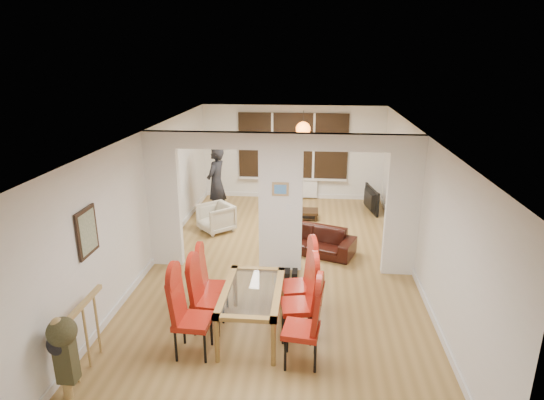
# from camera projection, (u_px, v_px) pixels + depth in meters

# --- Properties ---
(floor) EXTENTS (5.00, 9.00, 0.01)m
(floor) POSITION_uv_depth(u_px,v_px,m) (280.00, 267.00, 8.73)
(floor) COLOR olive
(floor) RESTS_ON ground
(room_walls) EXTENTS (5.00, 9.00, 2.60)m
(room_walls) POSITION_uv_depth(u_px,v_px,m) (281.00, 203.00, 8.34)
(room_walls) COLOR silver
(room_walls) RESTS_ON floor
(divider_wall) EXTENTS (5.00, 0.18, 2.60)m
(divider_wall) POSITION_uv_depth(u_px,v_px,m) (281.00, 203.00, 8.34)
(divider_wall) COLOR white
(divider_wall) RESTS_ON floor
(bay_window_blinds) EXTENTS (3.00, 0.08, 1.80)m
(bay_window_blinds) POSITION_uv_depth(u_px,v_px,m) (293.00, 146.00, 12.48)
(bay_window_blinds) COLOR black
(bay_window_blinds) RESTS_ON room_walls
(radiator) EXTENTS (1.40, 0.08, 0.50)m
(radiator) POSITION_uv_depth(u_px,v_px,m) (292.00, 188.00, 12.81)
(radiator) COLOR white
(radiator) RESTS_ON floor
(pendant_light) EXTENTS (0.36, 0.36, 0.36)m
(pendant_light) POSITION_uv_depth(u_px,v_px,m) (303.00, 129.00, 11.17)
(pendant_light) COLOR orange
(pendant_light) RESTS_ON room_walls
(stair_newel) EXTENTS (0.40, 1.20, 1.10)m
(stair_newel) POSITION_uv_depth(u_px,v_px,m) (84.00, 333.00, 5.74)
(stair_newel) COLOR #A5854B
(stair_newel) RESTS_ON floor
(wall_poster) EXTENTS (0.04, 0.52, 0.67)m
(wall_poster) POSITION_uv_depth(u_px,v_px,m) (87.00, 232.00, 6.19)
(wall_poster) COLOR gray
(wall_poster) RESTS_ON room_walls
(pillar_photo) EXTENTS (0.30, 0.03, 0.25)m
(pillar_photo) POSITION_uv_depth(u_px,v_px,m) (280.00, 189.00, 8.15)
(pillar_photo) COLOR #4C8CD8
(pillar_photo) RESTS_ON divider_wall
(dining_table) EXTENTS (0.85, 1.50, 0.70)m
(dining_table) POSITION_uv_depth(u_px,v_px,m) (252.00, 311.00, 6.59)
(dining_table) COLOR olive
(dining_table) RESTS_ON floor
(dining_chair_la) EXTENTS (0.49, 0.49, 1.18)m
(dining_chair_la) POSITION_uv_depth(u_px,v_px,m) (193.00, 315.00, 6.06)
(dining_chair_la) COLOR maroon
(dining_chair_la) RESTS_ON floor
(dining_chair_lb) EXTENTS (0.47, 0.47, 1.08)m
(dining_chair_lb) POSITION_uv_depth(u_px,v_px,m) (208.00, 297.00, 6.62)
(dining_chair_lb) COLOR maroon
(dining_chair_lb) RESTS_ON floor
(dining_chair_lc) EXTENTS (0.43, 0.43, 1.05)m
(dining_chair_lc) POSITION_uv_depth(u_px,v_px,m) (214.00, 283.00, 7.04)
(dining_chair_lc) COLOR maroon
(dining_chair_lc) RESTS_ON floor
(dining_chair_ra) EXTENTS (0.52, 0.52, 1.16)m
(dining_chair_ra) POSITION_uv_depth(u_px,v_px,m) (301.00, 324.00, 5.88)
(dining_chair_ra) COLOR maroon
(dining_chair_ra) RESTS_ON floor
(dining_chair_rb) EXTENTS (0.55, 0.55, 1.18)m
(dining_chair_rb) POSITION_uv_depth(u_px,v_px,m) (298.00, 300.00, 6.43)
(dining_chair_rb) COLOR maroon
(dining_chair_rb) RESTS_ON floor
(dining_chair_rc) EXTENTS (0.57, 0.57, 1.19)m
(dining_chair_rc) POSITION_uv_depth(u_px,v_px,m) (297.00, 282.00, 6.95)
(dining_chair_rc) COLOR maroon
(dining_chair_rc) RESTS_ON floor
(sofa) EXTENTS (1.91, 1.27, 0.52)m
(sofa) POSITION_uv_depth(u_px,v_px,m) (311.00, 239.00, 9.38)
(sofa) COLOR black
(sofa) RESTS_ON floor
(armchair) EXTENTS (0.98, 0.98, 0.64)m
(armchair) POSITION_uv_depth(u_px,v_px,m) (216.00, 218.00, 10.44)
(armchair) COLOR #BDB6A0
(armchair) RESTS_ON floor
(person) EXTENTS (0.74, 0.58, 1.80)m
(person) POSITION_uv_depth(u_px,v_px,m) (216.00, 183.00, 11.12)
(person) COLOR black
(person) RESTS_ON floor
(television) EXTENTS (1.09, 0.34, 0.62)m
(television) POSITION_uv_depth(u_px,v_px,m) (367.00, 199.00, 11.78)
(television) COLOR black
(television) RESTS_ON floor
(coffee_table) EXTENTS (1.05, 0.71, 0.22)m
(coffee_table) POSITION_uv_depth(u_px,v_px,m) (299.00, 214.00, 11.30)
(coffee_table) COLOR black
(coffee_table) RESTS_ON floor
(bottle) EXTENTS (0.07, 0.07, 0.27)m
(bottle) POSITION_uv_depth(u_px,v_px,m) (295.00, 204.00, 11.28)
(bottle) COLOR #143F19
(bottle) RESTS_ON coffee_table
(bowl) EXTENTS (0.21, 0.21, 0.05)m
(bowl) POSITION_uv_depth(u_px,v_px,m) (298.00, 210.00, 11.22)
(bowl) COLOR black
(bowl) RESTS_ON coffee_table
(shoes) EXTENTS (0.24, 0.26, 0.10)m
(shoes) POSITION_uv_depth(u_px,v_px,m) (291.00, 273.00, 8.39)
(shoes) COLOR black
(shoes) RESTS_ON floor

